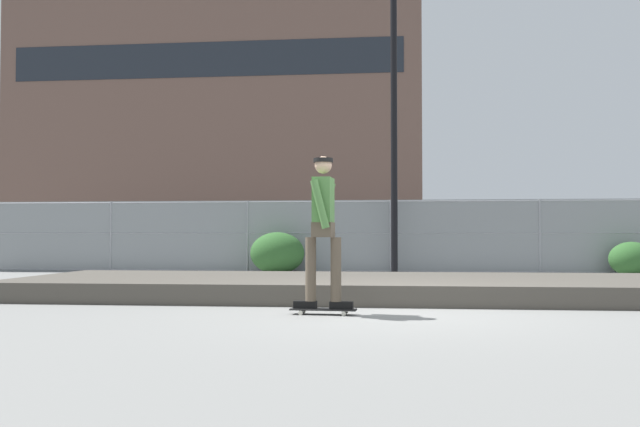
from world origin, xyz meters
TOP-DOWN VIEW (x-y plane):
  - ground_plane at (0.00, 0.00)m, footprint 120.00×120.00m
  - gravel_berm at (0.00, 2.43)m, footprint 11.56×3.62m
  - skateboard at (-0.75, -0.22)m, footprint 0.81×0.25m
  - skater at (-0.75, -0.22)m, footprint 0.72×0.59m
  - chain_fence at (0.00, 8.99)m, footprint 21.91×0.06m
  - street_lamp at (0.10, 8.51)m, footprint 0.44×0.44m
  - parked_car_near at (-6.04, 11.42)m, footprint 4.49×2.13m
  - parked_car_mid at (-0.57, 11.69)m, footprint 4.45×2.04m
  - parked_car_far at (4.64, 11.30)m, footprint 4.44×2.02m
  - library_building at (-13.35, 45.94)m, footprint 30.65×12.78m
  - shrub_left at (-2.79, 8.49)m, footprint 1.34×1.10m
  - shrub_center at (5.64, 8.51)m, footprint 1.05×0.86m

SIDE VIEW (x-z plane):
  - ground_plane at x=0.00m, z-range 0.00..0.00m
  - skateboard at x=-0.75m, z-range 0.02..0.09m
  - gravel_berm at x=0.00m, z-range 0.00..0.29m
  - shrub_center at x=5.64m, z-range 0.00..0.81m
  - shrub_left at x=-2.79m, z-range 0.00..1.04m
  - parked_car_near at x=-6.04m, z-range 0.01..1.67m
  - parked_car_mid at x=-0.57m, z-range 0.01..1.67m
  - parked_car_far at x=4.64m, z-range 0.01..1.67m
  - chain_fence at x=0.00m, z-range 0.01..1.86m
  - skater at x=-0.75m, z-range 0.21..2.05m
  - street_lamp at x=0.10m, z-range 0.85..8.18m
  - library_building at x=-13.35m, z-range 0.00..21.72m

